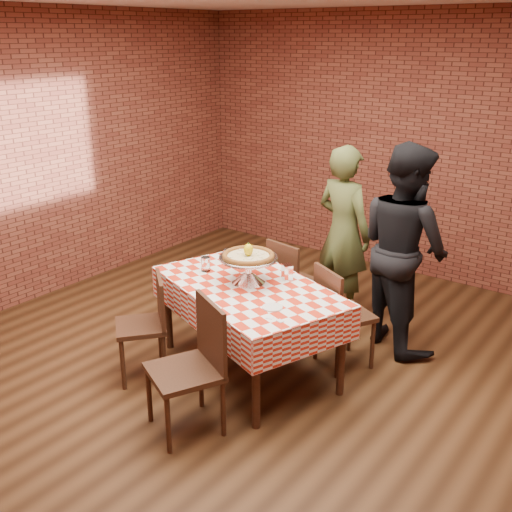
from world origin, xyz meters
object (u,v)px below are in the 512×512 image
chair_near_right (184,370)px  chair_far_left (295,284)px  table (249,328)px  diner_olive (344,233)px  pizza (248,256)px  diner_black (404,247)px  water_glass_left (206,264)px  chair_near_left (141,329)px  pizza_stand (248,270)px  condiment_caddy (287,272)px  chair_far_right (345,316)px  water_glass_right (228,256)px

chair_near_right → chair_far_left: (-0.27, 1.79, -0.03)m
table → diner_olive: bearing=87.4°
pizza → diner_black: 1.40m
water_glass_left → chair_far_left: 1.00m
chair_near_right → chair_far_left: chair_near_right is taller
diner_black → chair_near_left: bearing=81.6°
chair_near_left → diner_olive: bearing=110.7°
pizza_stand → pizza: (0.00, 0.00, 0.11)m
condiment_caddy → pizza: bearing=-94.7°
table → chair_far_left: bearing=98.7°
table → chair_near_right: 0.92m
chair_far_right → water_glass_left: bearing=54.4°
water_glass_right → chair_near_left: water_glass_right is taller
water_glass_right → diner_olive: size_ratio=0.07×
chair_far_left → chair_far_right: size_ratio=0.99×
water_glass_right → diner_black: size_ratio=0.07×
condiment_caddy → diner_black: size_ratio=0.07×
chair_near_right → water_glass_right: bearing=141.7°
water_glass_right → diner_olive: (0.51, 1.13, 0.02)m
water_glass_left → pizza: bearing=2.9°
pizza → diner_black: bearing=54.4°
water_glass_left → diner_black: 1.70m
chair_far_left → pizza_stand: bearing=106.4°
pizza → chair_near_right: 1.09m
pizza → chair_far_right: (0.62, 0.50, -0.54)m
pizza → condiment_caddy: (0.21, 0.24, -0.16)m
water_glass_right → diner_black: bearing=36.5°
water_glass_left → chair_near_left: (-0.15, -0.63, -0.39)m
chair_near_right → chair_far_right: bearing=98.7°
chair_far_right → diner_black: (0.20, 0.63, 0.47)m
chair_far_left → chair_far_right: bearing=164.4°
pizza → diner_olive: diner_olive is taller
pizza → condiment_caddy: bearing=48.0°
pizza → chair_near_left: 1.03m
condiment_caddy → chair_near_left: (-0.79, -0.89, -0.39)m
table → pizza: size_ratio=3.76×
chair_near_left → diner_black: (1.39, 1.78, 0.48)m
diner_black → chair_far_right: bearing=102.3°
chair_near_right → diner_black: diner_black is taller
diner_black → table: bearing=86.3°
pizza_stand → diner_olive: bearing=85.8°
table → pizza_stand: pizza_stand is taller
table → condiment_caddy: 0.56m
condiment_caddy → chair_far_right: bearing=70.9°
table → water_glass_left: 0.65m
diner_black → pizza: bearing=84.0°
condiment_caddy → chair_near_right: size_ratio=0.13×
condiment_caddy → diner_olive: bearing=133.0°
pizza → water_glass_left: (-0.43, -0.02, -0.16)m
table → chair_near_left: 0.87m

